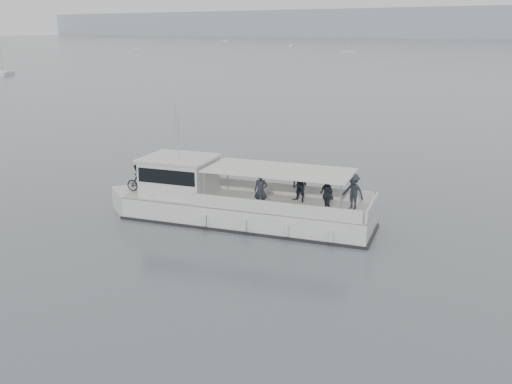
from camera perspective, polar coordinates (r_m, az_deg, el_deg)
The scene contains 3 objects.
ground at distance 23.80m, azimuth -2.98°, elevation -5.97°, with size 1400.00×1400.00×0.00m, color #50585E.
tour_boat at distance 27.35m, azimuth -3.18°, elevation -0.96°, with size 13.45×6.22×5.65m.
moored_fleet at distance 231.99m, azimuth 19.45°, elevation 13.03°, with size 434.46×331.66×11.32m.
Camera 1 is at (13.57, -17.41, 8.90)m, focal length 40.00 mm.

